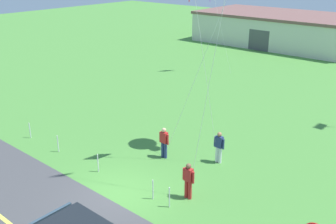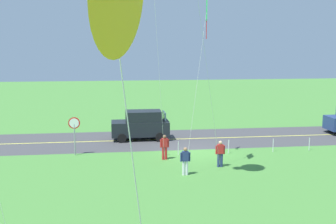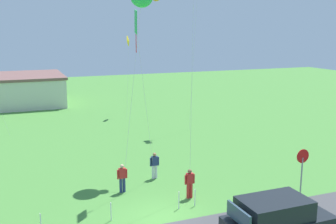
{
  "view_description": "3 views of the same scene",
  "coord_description": "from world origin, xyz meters",
  "px_view_note": "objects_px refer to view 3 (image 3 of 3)",
  "views": [
    {
      "loc": [
        10.69,
        -9.41,
        9.21
      ],
      "look_at": [
        0.54,
        2.5,
        3.14
      ],
      "focal_mm": 41.97,
      "sensor_mm": 36.0,
      "label": 1
    },
    {
      "loc": [
        5.41,
        27.29,
        7.18
      ],
      "look_at": [
        2.12,
        1.93,
        3.11
      ],
      "focal_mm": 44.47,
      "sensor_mm": 36.0,
      "label": 2
    },
    {
      "loc": [
        -6.1,
        -16.48,
        8.79
      ],
      "look_at": [
        2.07,
        4.21,
        4.2
      ],
      "focal_mm": 43.04,
      "sensor_mm": 36.0,
      "label": 3
    }
  ],
  "objects_px": {
    "kite_yellow_high": "(136,25)",
    "person_adult_companion": "(190,183)",
    "kite_pink_drift": "(129,41)",
    "person_child_watcher": "(155,165)",
    "car_suv_foreground": "(277,224)",
    "stop_sign": "(302,163)",
    "person_adult_near": "(122,177)"
  },
  "relations": [
    {
      "from": "car_suv_foreground",
      "to": "kite_yellow_high",
      "type": "bearing_deg",
      "value": 110.26
    },
    {
      "from": "person_child_watcher",
      "to": "kite_yellow_high",
      "type": "xyz_separation_m",
      "value": [
        -1.28,
        -0.87,
        8.12
      ]
    },
    {
      "from": "kite_yellow_high",
      "to": "person_adult_companion",
      "type": "bearing_deg",
      "value": -51.05
    },
    {
      "from": "person_adult_companion",
      "to": "kite_yellow_high",
      "type": "relative_size",
      "value": 0.16
    },
    {
      "from": "stop_sign",
      "to": "person_adult_near",
      "type": "bearing_deg",
      "value": 156.47
    },
    {
      "from": "person_adult_near",
      "to": "person_adult_companion",
      "type": "height_order",
      "value": "same"
    },
    {
      "from": "stop_sign",
      "to": "person_adult_companion",
      "type": "xyz_separation_m",
      "value": [
        -5.76,
        1.8,
        -0.94
      ]
    },
    {
      "from": "kite_pink_drift",
      "to": "person_adult_companion",
      "type": "bearing_deg",
      "value": -98.06
    },
    {
      "from": "person_adult_companion",
      "to": "kite_pink_drift",
      "type": "xyz_separation_m",
      "value": [
        3.1,
        21.9,
        6.73
      ]
    },
    {
      "from": "person_adult_companion",
      "to": "kite_yellow_high",
      "type": "distance_m",
      "value": 8.75
    },
    {
      "from": "kite_pink_drift",
      "to": "person_child_watcher",
      "type": "bearing_deg",
      "value": -101.77
    },
    {
      "from": "kite_yellow_high",
      "to": "stop_sign",
      "type": "bearing_deg",
      "value": -28.98
    },
    {
      "from": "car_suv_foreground",
      "to": "kite_pink_drift",
      "type": "distance_m",
      "value": 28.68
    },
    {
      "from": "car_suv_foreground",
      "to": "person_adult_companion",
      "type": "xyz_separation_m",
      "value": [
        -1.1,
        5.98,
        -0.29
      ]
    },
    {
      "from": "stop_sign",
      "to": "person_adult_companion",
      "type": "height_order",
      "value": "stop_sign"
    },
    {
      "from": "car_suv_foreground",
      "to": "kite_pink_drift",
      "type": "bearing_deg",
      "value": 85.89
    },
    {
      "from": "person_child_watcher",
      "to": "person_adult_companion",
      "type": "bearing_deg",
      "value": -151.12
    },
    {
      "from": "car_suv_foreground",
      "to": "person_child_watcher",
      "type": "distance_m",
      "value": 9.55
    },
    {
      "from": "person_adult_companion",
      "to": "person_child_watcher",
      "type": "distance_m",
      "value": 3.47
    },
    {
      "from": "car_suv_foreground",
      "to": "stop_sign",
      "type": "distance_m",
      "value": 6.29
    },
    {
      "from": "kite_yellow_high",
      "to": "person_child_watcher",
      "type": "bearing_deg",
      "value": 34.08
    },
    {
      "from": "person_adult_companion",
      "to": "kite_pink_drift",
      "type": "bearing_deg",
      "value": -165.52
    },
    {
      "from": "person_adult_near",
      "to": "person_child_watcher",
      "type": "xyz_separation_m",
      "value": [
        2.34,
        1.32,
        0.0
      ]
    },
    {
      "from": "car_suv_foreground",
      "to": "kite_yellow_high",
      "type": "distance_m",
      "value": 11.97
    },
    {
      "from": "car_suv_foreground",
      "to": "stop_sign",
      "type": "height_order",
      "value": "stop_sign"
    },
    {
      "from": "person_adult_near",
      "to": "person_child_watcher",
      "type": "height_order",
      "value": "same"
    },
    {
      "from": "person_child_watcher",
      "to": "car_suv_foreground",
      "type": "bearing_deg",
      "value": -152.51
    },
    {
      "from": "car_suv_foreground",
      "to": "person_adult_companion",
      "type": "height_order",
      "value": "car_suv_foreground"
    },
    {
      "from": "person_adult_companion",
      "to": "kite_pink_drift",
      "type": "height_order",
      "value": "kite_pink_drift"
    },
    {
      "from": "person_child_watcher",
      "to": "kite_pink_drift",
      "type": "height_order",
      "value": "kite_pink_drift"
    },
    {
      "from": "person_adult_companion",
      "to": "person_child_watcher",
      "type": "xyz_separation_m",
      "value": [
        -0.76,
        3.38,
        0.0
      ]
    },
    {
      "from": "stop_sign",
      "to": "person_adult_companion",
      "type": "bearing_deg",
      "value": 162.64
    }
  ]
}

